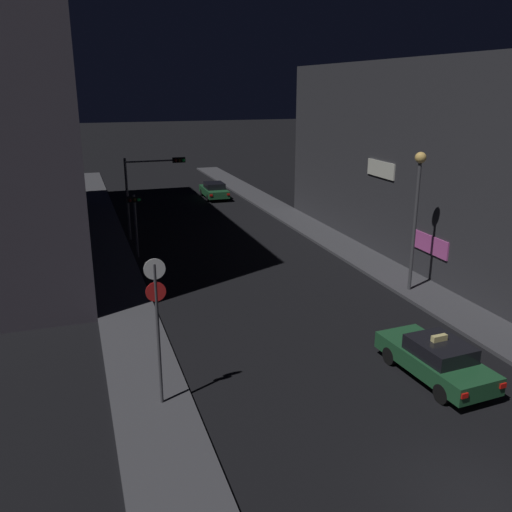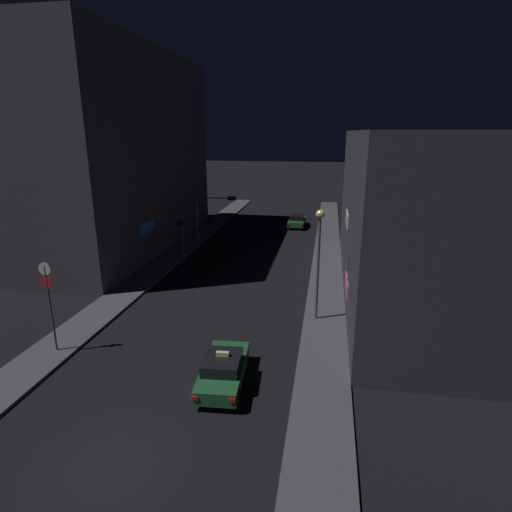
# 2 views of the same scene
# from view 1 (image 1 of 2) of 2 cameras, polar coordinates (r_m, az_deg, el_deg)

# --- Properties ---
(ground_plane) EXTENTS (300.00, 300.00, 0.00)m
(ground_plane) POSITION_cam_1_polar(r_m,az_deg,el_deg) (15.31, 22.47, -22.66)
(ground_plane) COLOR black
(sidewalk_left) EXTENTS (2.48, 58.05, 0.16)m
(sidewalk_left) POSITION_cam_1_polar(r_m,az_deg,el_deg) (36.74, -15.33, 1.76)
(sidewalk_left) COLOR #424247
(sidewalk_left) RESTS_ON ground_plane
(sidewalk_right) EXTENTS (2.48, 58.05, 0.16)m
(sidewalk_right) POSITION_cam_1_polar(r_m,az_deg,el_deg) (39.80, 4.76, 3.49)
(sidewalk_right) COLOR #424247
(sidewalk_right) RESTS_ON ground_plane
(building_facade_right) EXTENTS (11.69, 25.42, 10.91)m
(building_facade_right) POSITION_cam_1_polar(r_m,az_deg,el_deg) (35.48, 21.14, 9.56)
(building_facade_right) COLOR #333338
(building_facade_right) RESTS_ON ground_plane
(taxi) EXTENTS (2.10, 4.56, 1.62)m
(taxi) POSITION_cam_1_polar(r_m,az_deg,el_deg) (19.71, 18.21, -10.11)
(taxi) COLOR #1E512D
(taxi) RESTS_ON ground_plane
(far_car) EXTENTS (1.91, 4.49, 1.42)m
(far_car) POSITION_cam_1_polar(r_m,az_deg,el_deg) (48.78, -4.39, 6.85)
(far_car) COLOR #1E512D
(far_car) RESTS_ON ground_plane
(traffic_light_overhead) EXTENTS (3.87, 0.42, 5.24)m
(traffic_light_overhead) POSITION_cam_1_polar(r_m,az_deg,el_deg) (35.80, -11.03, 7.74)
(traffic_light_overhead) COLOR #47474C
(traffic_light_overhead) RESTS_ON ground_plane
(traffic_light_left_kerb) EXTENTS (0.80, 0.42, 3.66)m
(traffic_light_left_kerb) POSITION_cam_1_polar(r_m,az_deg,el_deg) (31.91, -12.48, 4.40)
(traffic_light_left_kerb) COLOR #47474C
(traffic_light_left_kerb) RESTS_ON ground_plane
(sign_pole_left) EXTENTS (0.63, 0.10, 4.67)m
(sign_pole_left) POSITION_cam_1_polar(r_m,az_deg,el_deg) (16.46, -10.24, -6.33)
(sign_pole_left) COLOR #47474C
(sign_pole_left) RESTS_ON sidewalk_left
(street_lamp_near_block) EXTENTS (0.51, 0.51, 6.55)m
(street_lamp_near_block) POSITION_cam_1_polar(r_m,az_deg,el_deg) (26.22, 16.43, 6.01)
(street_lamp_near_block) COLOR #47474C
(street_lamp_near_block) RESTS_ON sidewalk_right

